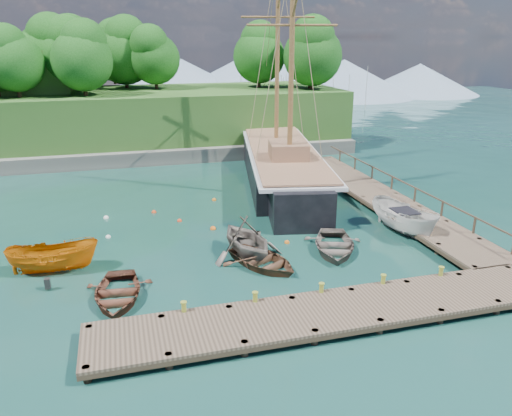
# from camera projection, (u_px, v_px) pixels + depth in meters

# --- Properties ---
(ground) EXTENTS (160.00, 160.00, 0.00)m
(ground) POSITION_uv_depth(u_px,v_px,m) (248.00, 262.00, 26.10)
(ground) COLOR #12382C
(ground) RESTS_ON ground
(dock_near) EXTENTS (20.00, 3.20, 1.10)m
(dock_near) POSITION_uv_depth(u_px,v_px,m) (334.00, 312.00, 20.55)
(dock_near) COLOR #433529
(dock_near) RESTS_ON ground
(dock_east) EXTENTS (3.20, 24.00, 1.10)m
(dock_east) POSITION_uv_depth(u_px,v_px,m) (380.00, 197.00, 35.26)
(dock_east) COLOR #433529
(dock_east) RESTS_ON ground
(bollard_0) EXTENTS (0.26, 0.26, 0.45)m
(bollard_0) POSITION_uv_depth(u_px,v_px,m) (185.00, 324.00, 20.44)
(bollard_0) COLOR olive
(bollard_0) RESTS_ON ground
(bollard_1) EXTENTS (0.26, 0.26, 0.45)m
(bollard_1) POSITION_uv_depth(u_px,v_px,m) (255.00, 314.00, 21.20)
(bollard_1) COLOR olive
(bollard_1) RESTS_ON ground
(bollard_2) EXTENTS (0.26, 0.26, 0.45)m
(bollard_2) POSITION_uv_depth(u_px,v_px,m) (321.00, 304.00, 21.97)
(bollard_2) COLOR olive
(bollard_2) RESTS_ON ground
(bollard_3) EXTENTS (0.26, 0.26, 0.45)m
(bollard_3) POSITION_uv_depth(u_px,v_px,m) (382.00, 295.00, 22.73)
(bollard_3) COLOR olive
(bollard_3) RESTS_ON ground
(bollard_4) EXTENTS (0.26, 0.26, 0.45)m
(bollard_4) POSITION_uv_depth(u_px,v_px,m) (439.00, 287.00, 23.49)
(bollard_4) COLOR olive
(bollard_4) RESTS_ON ground
(rowboat_0) EXTENTS (3.49, 4.59, 0.89)m
(rowboat_0) POSITION_uv_depth(u_px,v_px,m) (118.00, 300.00, 22.36)
(rowboat_0) COLOR brown
(rowboat_0) RESTS_ON ground
(rowboat_1) EXTENTS (4.77, 5.22, 2.34)m
(rowboat_1) POSITION_uv_depth(u_px,v_px,m) (246.00, 256.00, 26.78)
(rowboat_1) COLOR #6D645B
(rowboat_1) RESTS_ON ground
(rowboat_2) EXTENTS (4.68, 5.19, 0.88)m
(rowboat_2) POSITION_uv_depth(u_px,v_px,m) (263.00, 266.00, 25.59)
(rowboat_2) COLOR #523524
(rowboat_2) RESTS_ON ground
(rowboat_3) EXTENTS (4.63, 5.41, 0.95)m
(rowboat_3) POSITION_uv_depth(u_px,v_px,m) (334.00, 251.00, 27.41)
(rowboat_3) COLOR #61564E
(rowboat_3) RESTS_ON ground
(motorboat_orange) EXTENTS (4.61, 2.09, 1.73)m
(motorboat_orange) POSITION_uv_depth(u_px,v_px,m) (55.00, 271.00, 25.04)
(motorboat_orange) COLOR #C76909
(motorboat_orange) RESTS_ON ground
(cabin_boat_white) EXTENTS (2.83, 5.54, 2.04)m
(cabin_boat_white) POSITION_uv_depth(u_px,v_px,m) (403.00, 233.00, 29.92)
(cabin_boat_white) COLOR silver
(cabin_boat_white) RESTS_ON ground
(schooner) EXTENTS (9.51, 28.88, 21.62)m
(schooner) POSITION_uv_depth(u_px,v_px,m) (282.00, 168.00, 40.09)
(schooner) COLOR black
(schooner) RESTS_ON ground
(mooring_buoy_0) EXTENTS (0.30, 0.30, 0.30)m
(mooring_buoy_0) POSITION_uv_depth(u_px,v_px,m) (108.00, 237.00, 29.28)
(mooring_buoy_0) COLOR silver
(mooring_buoy_0) RESTS_ON ground
(mooring_buoy_1) EXTENTS (0.30, 0.30, 0.30)m
(mooring_buoy_1) POSITION_uv_depth(u_px,v_px,m) (180.00, 221.00, 31.86)
(mooring_buoy_1) COLOR #EE3E19
(mooring_buoy_1) RESTS_ON ground
(mooring_buoy_2) EXTENTS (0.36, 0.36, 0.36)m
(mooring_buoy_2) POSITION_uv_depth(u_px,v_px,m) (213.00, 229.00, 30.55)
(mooring_buoy_2) COLOR orange
(mooring_buoy_2) RESTS_ON ground
(mooring_buoy_3) EXTENTS (0.33, 0.33, 0.33)m
(mooring_buoy_3) POSITION_uv_depth(u_px,v_px,m) (273.00, 212.00, 33.59)
(mooring_buoy_3) COLOR silver
(mooring_buoy_3) RESTS_ON ground
(mooring_buoy_4) EXTENTS (0.33, 0.33, 0.33)m
(mooring_buoy_4) POSITION_uv_depth(u_px,v_px,m) (154.00, 213.00, 33.42)
(mooring_buoy_4) COLOR #E94617
(mooring_buoy_4) RESTS_ON ground
(mooring_buoy_5) EXTENTS (0.33, 0.33, 0.33)m
(mooring_buoy_5) POSITION_uv_depth(u_px,v_px,m) (214.00, 200.00, 35.92)
(mooring_buoy_5) COLOR orange
(mooring_buoy_5) RESTS_ON ground
(mooring_buoy_6) EXTENTS (0.35, 0.35, 0.35)m
(mooring_buoy_6) POSITION_uv_depth(u_px,v_px,m) (106.00, 218.00, 32.38)
(mooring_buoy_6) COLOR white
(mooring_buoy_6) RESTS_ON ground
(mooring_buoy_7) EXTENTS (0.30, 0.30, 0.30)m
(mooring_buoy_7) POSITION_uv_depth(u_px,v_px,m) (287.00, 243.00, 28.50)
(mooring_buoy_7) COLOR orange
(mooring_buoy_7) RESTS_ON ground
(headland) EXTENTS (51.00, 19.31, 12.90)m
(headland) POSITION_uv_depth(u_px,v_px,m) (42.00, 97.00, 49.59)
(headland) COLOR #474744
(headland) RESTS_ON ground
(distant_ridge) EXTENTS (117.00, 40.00, 10.00)m
(distant_ridge) POSITION_uv_depth(u_px,v_px,m) (172.00, 77.00, 89.54)
(distant_ridge) COLOR #728CA5
(distant_ridge) RESTS_ON ground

